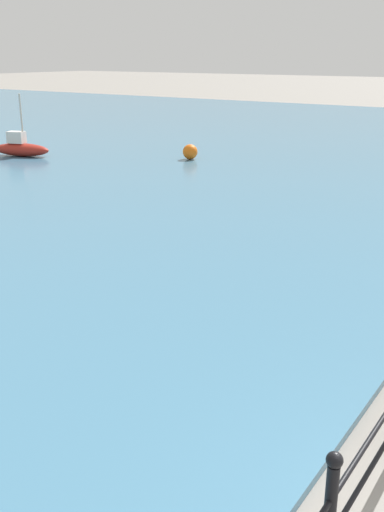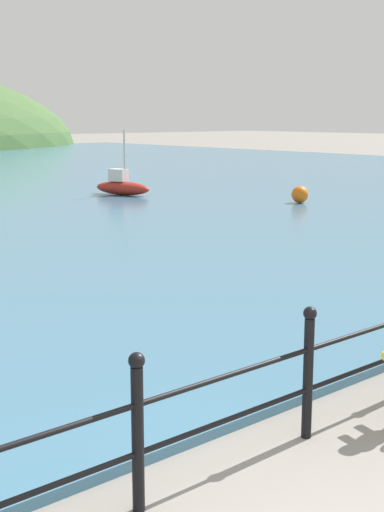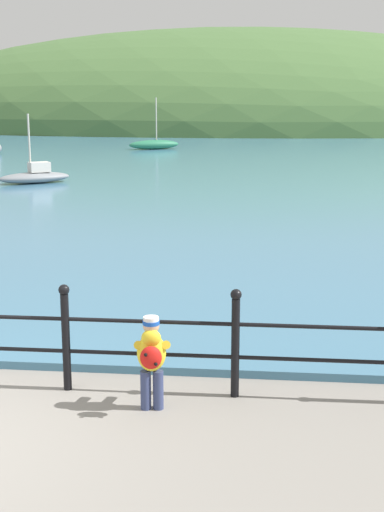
# 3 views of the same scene
# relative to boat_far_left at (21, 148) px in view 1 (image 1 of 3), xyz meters

# --- Properties ---
(boat_far_left) EXTENTS (1.35, 2.35, 2.27)m
(boat_far_left) POSITION_rel_boat_far_left_xyz_m (0.00, 0.00, 0.00)
(boat_far_left) COLOR maroon
(boat_far_left) RESTS_ON water
(mooring_buoy) EXTENTS (0.54, 0.54, 0.54)m
(mooring_buoy) POSITION_rel_boat_far_left_xyz_m (2.93, -5.66, -0.03)
(mooring_buoy) COLOR orange
(mooring_buoy) RESTS_ON water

